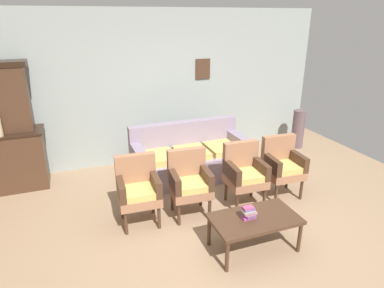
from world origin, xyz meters
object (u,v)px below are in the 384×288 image
Objects in this scene: side_cabinet at (8,161)px; armchair_by_doorway at (138,188)px; coffee_table at (255,221)px; floral_couch at (190,159)px; armchair_near_couch_end at (282,164)px; armchair_near_cabinet at (244,172)px; armchair_row_middle at (189,181)px; book_stack_on_table at (249,213)px; floor_vase_by_wall at (298,129)px.

armchair_by_doorway is at bearing -43.74° from side_cabinet.
armchair_by_doorway reaches higher than coffee_table.
floral_couch is 2.12× the size of armchair_by_doorway.
armchair_near_cabinet is at bearing -176.68° from armchair_near_couch_end.
coffee_table is at bearing -65.69° from armchair_row_middle.
armchair_by_doorway is 2.17m from armchair_near_couch_end.
book_stack_on_table is at bearing 175.63° from coffee_table.
coffee_table is 1.27× the size of floor_vase_by_wall.
side_cabinet is 1.16× the size of coffee_table.
armchair_row_middle and armchair_near_cabinet have the same top height.
floral_couch is at bearing 111.60° from armchair_near_cabinet.
floor_vase_by_wall is at bearing 44.33° from book_stack_on_table.
armchair_near_cabinet is at bearing -143.22° from floor_vase_by_wall.
armchair_near_couch_end is at bearing -133.45° from floor_vase_by_wall.
armchair_near_couch_end reaches higher than book_stack_on_table.
armchair_by_doorway is 0.69m from armchair_row_middle.
armchair_near_couch_end is 2.14m from floor_vase_by_wall.
floor_vase_by_wall is (1.47, 1.55, -0.11)m from armchair_near_couch_end.
armchair_near_couch_end is at bearing -0.75° from armchair_by_doorway.
side_cabinet reaches higher than book_stack_on_table.
armchair_near_cabinet is 2.66m from floor_vase_by_wall.
side_cabinet reaches higher than armchair_row_middle.
side_cabinet is at bearing 178.93° from floor_vase_by_wall.
floor_vase_by_wall is (2.95, 1.57, -0.11)m from armchair_row_middle.
floor_vase_by_wall is (2.60, 2.54, -0.10)m from book_stack_on_table.
coffee_table is (2.82, -2.64, -0.09)m from side_cabinet.
armchair_near_cabinet is 1.03m from coffee_table.
coffee_table is 3.58m from floor_vase_by_wall.
floral_couch and armchair_row_middle have the same top height.
floral_couch reaches higher than floor_vase_by_wall.
floor_vase_by_wall is at bearing 45.30° from coffee_table.
floral_couch is 1.17m from armchair_near_cabinet.
armchair_row_middle is 3.35m from floor_vase_by_wall.
armchair_by_doorway is 1.14× the size of floor_vase_by_wall.
armchair_row_middle is 1.07m from coffee_table.
side_cabinet is 1.28× the size of armchair_row_middle.
floor_vase_by_wall reaches higher than book_stack_on_table.
book_stack_on_table is at bearing -69.67° from armchair_row_middle.
armchair_row_middle reaches higher than floor_vase_by_wall.
armchair_near_cabinet and armchair_near_couch_end have the same top height.
coffee_table is (1.12, -1.02, -0.12)m from armchair_by_doorway.
armchair_by_doorway is at bearing 135.85° from book_stack_on_table.
armchair_near_couch_end is (1.08, -1.04, 0.17)m from floral_couch.
armchair_near_couch_end is 0.90× the size of coffee_table.
armchair_by_doorway is 1.45m from book_stack_on_table.
floor_vase_by_wall is at bearing 28.04° from armchair_row_middle.
side_cabinet is 1.28× the size of armchair_near_couch_end.
side_cabinet is 5.34m from floor_vase_by_wall.
coffee_table is (-1.04, -0.99, -0.12)m from armchair_near_couch_end.
side_cabinet reaches higher than floor_vase_by_wall.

